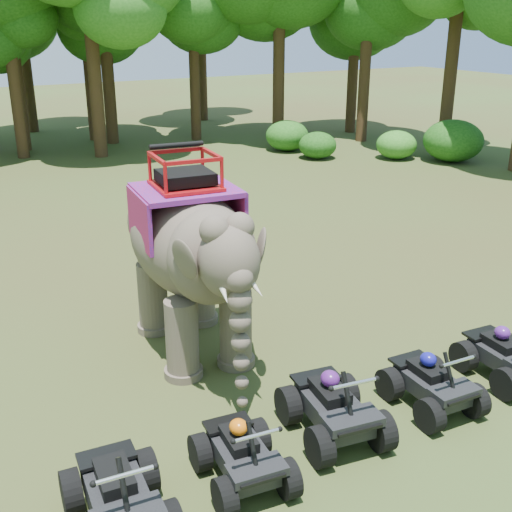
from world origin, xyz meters
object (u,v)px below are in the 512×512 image
object	(u,v)px
atv_1	(242,447)
atv_3	(432,376)
atv_4	(506,349)
atv_2	(334,399)
elephant	(190,253)
atv_0	(118,487)

from	to	relation	value
atv_1	atv_3	world-z (taller)	atv_3
atv_1	atv_4	xyz separation A→B (m)	(5.41, 0.09, 0.02)
atv_2	atv_3	size ratio (longest dim) A/B	1.11
atv_1	atv_2	world-z (taller)	atv_2
elephant	atv_4	size ratio (longest dim) A/B	2.91
atv_3	atv_4	distance (m)	1.81
atv_0	atv_1	bearing A→B (deg)	4.31
atv_0	atv_1	size ratio (longest dim) A/B	1.11
elephant	atv_0	distance (m)	5.00
elephant	atv_3	world-z (taller)	elephant
atv_2	atv_4	size ratio (longest dim) A/B	1.08
atv_1	atv_3	size ratio (longest dim) A/B	0.98
atv_0	atv_2	bearing A→B (deg)	8.64
atv_3	atv_4	size ratio (longest dim) A/B	0.98
atv_0	atv_4	size ratio (longest dim) A/B	1.07
atv_1	atv_2	size ratio (longest dim) A/B	0.89
elephant	atv_3	xyz separation A→B (m)	(2.58, -3.88, -1.38)
atv_1	atv_4	world-z (taller)	atv_4
atv_1	atv_2	distance (m)	1.76
elephant	atv_2	bearing A→B (deg)	-73.32
atv_3	elephant	bearing A→B (deg)	126.84
atv_2	atv_4	world-z (taller)	atv_2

